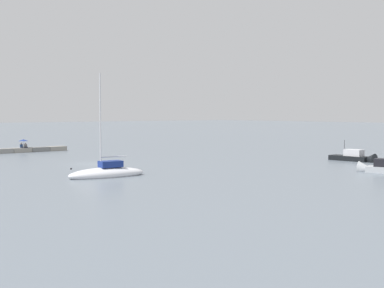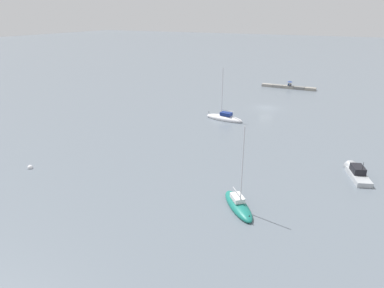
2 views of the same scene
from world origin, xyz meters
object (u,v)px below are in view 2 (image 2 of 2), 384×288
Objects in this scene: mooring_buoy_near at (30,168)px; person_seated_grey_left at (291,85)px; umbrella_open_navy at (290,81)px; motorboat_grey_near at (356,173)px; sailboat_white_far at (224,118)px; sailboat_teal_near at (238,205)px; person_seated_blue_right at (289,85)px.

person_seated_grey_left is at bearing -107.28° from mooring_buoy_near.
motorboat_grey_near reaches higher than umbrella_open_navy.
sailboat_white_far is at bearing 82.34° from person_seated_grey_left.
sailboat_teal_near reaches higher than motorboat_grey_near.
sailboat_teal_near is 0.93× the size of sailboat_white_far.
motorboat_grey_near reaches higher than person_seated_grey_left.
sailboat_teal_near is at bearing 96.73° from umbrella_open_navy.
person_seated_blue_right is at bearing -19.86° from person_seated_grey_left.
mooring_buoy_near is (19.50, 63.78, -1.69)m from umbrella_open_navy.
person_seated_blue_right is at bearing -3.82° from umbrella_open_navy.
motorboat_grey_near is (-17.27, 47.28, -0.61)m from person_seated_grey_left.
motorboat_grey_near is 40.47m from mooring_buoy_near.
person_seated_blue_right is at bearing -123.58° from sailboat_teal_near.
person_seated_blue_right is at bearing -0.63° from sailboat_white_far.
umbrella_open_navy is 33.76m from sailboat_white_far.
person_seated_blue_right is 0.51× the size of umbrella_open_navy.
sailboat_teal_near reaches higher than mooring_buoy_near.
motorboat_grey_near is (-17.83, 47.50, -0.61)m from person_seated_blue_right.
umbrella_open_navy is 0.25× the size of motorboat_grey_near.
person_seated_grey_left is at bearing 160.14° from person_seated_blue_right.
person_seated_grey_left is at bearing 90.73° from motorboat_grey_near.
person_seated_blue_right is at bearing 91.24° from motorboat_grey_near.
person_seated_grey_left is at bearing 144.22° from umbrella_open_navy.
sailboat_white_far reaches higher than motorboat_grey_near.
motorboat_grey_near is at bearing -168.54° from sailboat_teal_near.
umbrella_open_navy is 61.21m from sailboat_teal_near.
sailboat_teal_near is at bearing -148.39° from sailboat_white_far.
motorboat_grey_near is at bearing 111.57° from person_seated_grey_left.
person_seated_blue_right is (0.56, -0.22, 0.00)m from person_seated_grey_left.
person_seated_grey_left is 60.96m from sailboat_teal_near.
mooring_buoy_near is at bearing -175.59° from motorboat_grey_near.
motorboat_grey_near is 8.75× the size of mooring_buoy_near.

